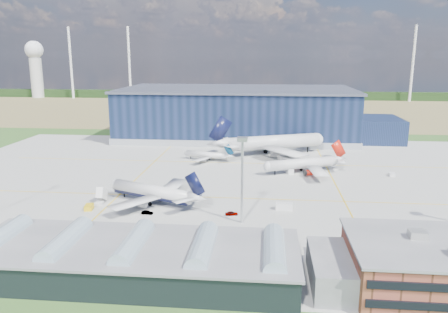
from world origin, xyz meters
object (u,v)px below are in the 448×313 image
(airliner_regional, at_px, (206,152))
(car_b, at_px, (147,213))
(car_a, at_px, (232,213))
(airliner_navy, at_px, (152,185))
(gse_van_a, at_px, (284,206))
(airstair, at_px, (102,197))
(hangar, at_px, (242,115))
(gse_van_b, at_px, (289,170))
(airliner_widebody, at_px, (273,135))
(airliner_red, at_px, (302,158))
(gse_tug_a, at_px, (89,207))
(gse_tug_c, at_px, (230,148))
(light_mast_center, at_px, (242,166))
(gse_cart_a, at_px, (392,175))

(airliner_regional, relative_size, car_b, 7.06)
(car_a, bearing_deg, airliner_navy, 57.57)
(gse_van_a, xyz_separation_m, airstair, (-54.42, 1.39, 0.58))
(hangar, relative_size, gse_van_b, 30.30)
(airliner_widebody, relative_size, airliner_regional, 2.39)
(airliner_red, xyz_separation_m, airliner_regional, (-38.45, 16.17, -1.97))
(airstair, bearing_deg, gse_tug_a, -105.07)
(hangar, height_order, gse_tug_c, hangar)
(light_mast_center, height_order, gse_van_b, light_mast_center)
(gse_tug_a, height_order, gse_van_b, gse_van_b)
(hangar, bearing_deg, gse_van_a, -80.64)
(gse_tug_a, bearing_deg, car_b, -17.08)
(gse_tug_a, distance_m, gse_cart_a, 106.30)
(airliner_red, relative_size, gse_tug_a, 9.91)
(light_mast_center, distance_m, airliner_red, 56.40)
(gse_tug_c, bearing_deg, gse_tug_a, -110.62)
(gse_tug_a, bearing_deg, hangar, 62.64)
(light_mast_center, relative_size, airliner_red, 0.66)
(gse_tug_a, relative_size, gse_cart_a, 1.19)
(airstair, xyz_separation_m, car_a, (39.76, -7.26, -1.04))
(hangar, distance_m, gse_tug_a, 125.20)
(airliner_regional, distance_m, gse_tug_c, 25.31)
(hangar, xyz_separation_m, airstair, (-35.66, -112.43, -9.99))
(airliner_widebody, xyz_separation_m, car_a, (-12.06, -76.10, -8.36))
(gse_van_b, distance_m, gse_tug_c, 48.15)
(airliner_red, relative_size, gse_van_b, 7.32)
(airliner_regional, height_order, gse_cart_a, airliner_regional)
(light_mast_center, relative_size, airstair, 4.51)
(gse_cart_a, xyz_separation_m, gse_tug_c, (-63.08, 41.36, -0.03))
(light_mast_center, height_order, airliner_regional, light_mast_center)
(gse_van_a, xyz_separation_m, gse_tug_c, (-22.54, 81.01, -0.43))
(light_mast_center, bearing_deg, gse_van_b, 74.00)
(airliner_widebody, bearing_deg, gse_van_b, -101.56)
(airliner_regional, xyz_separation_m, car_b, (-7.68, -64.63, -3.21))
(gse_van_b, distance_m, car_a, 49.46)
(gse_van_a, xyz_separation_m, car_b, (-38.15, -7.45, -0.52))
(light_mast_center, height_order, airliner_red, light_mast_center)
(car_a, bearing_deg, airliner_red, -40.03)
(hangar, xyz_separation_m, airliner_regional, (-11.71, -56.64, -7.87))
(airliner_navy, distance_m, airliner_widebody, 77.34)
(gse_van_b, bearing_deg, gse_tug_a, -162.87)
(gse_van_a, height_order, car_b, gse_van_a)
(airliner_navy, bearing_deg, car_a, -174.89)
(airliner_widebody, bearing_deg, car_b, -136.98)
(gse_cart_a, bearing_deg, gse_van_b, -176.17)
(light_mast_center, distance_m, airliner_regional, 71.70)
(gse_cart_a, xyz_separation_m, airstair, (-94.96, -38.26, 0.98))
(airstair, bearing_deg, car_b, -31.97)
(airliner_red, distance_m, airliner_widebody, 31.24)
(hangar, height_order, airliner_regional, hangar)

